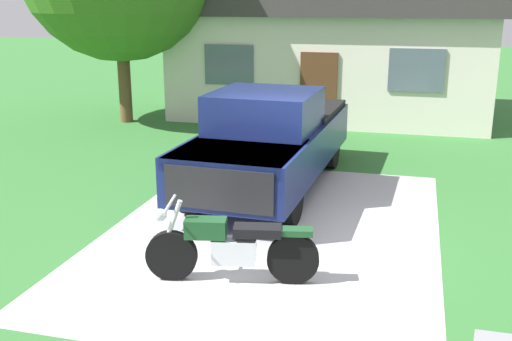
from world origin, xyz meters
TOP-DOWN VIEW (x-y plane):
  - ground_plane at (0.00, 0.00)m, footprint 80.00×80.00m
  - driveway_pad at (0.00, 0.00)m, footprint 5.00×7.19m
  - motorcycle at (-0.13, -1.83)m, footprint 2.19×0.79m
  - pickup_truck at (-0.57, 2.25)m, footprint 2.23×5.70m
  - neighbor_house at (-0.55, 10.11)m, footprint 9.60×5.60m

SIDE VIEW (x-z plane):
  - ground_plane at x=0.00m, z-range 0.00..0.00m
  - driveway_pad at x=0.00m, z-range 0.00..0.01m
  - motorcycle at x=-0.13m, z-range -0.07..1.02m
  - pickup_truck at x=-0.57m, z-range 0.00..1.90m
  - neighbor_house at x=-0.55m, z-range 0.04..3.54m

